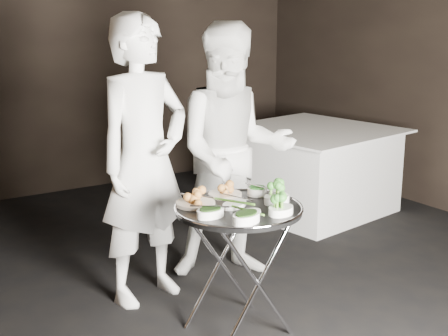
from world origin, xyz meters
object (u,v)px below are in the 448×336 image
tray_stand (238,264)px  serving_tray (239,209)px  dining_table (310,169)px  waiter_right (234,153)px  waiter_left (144,161)px

tray_stand → serving_tray: 0.33m
dining_table → waiter_right: bearing=-149.4°
serving_tray → dining_table: size_ratio=0.53×
serving_tray → waiter_left: waiter_left is taller
serving_tray → waiter_left: bearing=107.8°
waiter_left → serving_tray: bearing=-85.1°
tray_stand → waiter_left: 0.90m
tray_stand → waiter_right: (0.45, 0.72, 0.46)m
waiter_right → dining_table: size_ratio=1.29×
waiter_left → waiter_right: size_ratio=1.03×
serving_tray → dining_table: (1.87, 1.56, -0.36)m
tray_stand → serving_tray: (0.00, 0.00, 0.33)m
tray_stand → waiter_right: bearing=58.2°
serving_tray → dining_table: 2.47m
tray_stand → dining_table: 2.44m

